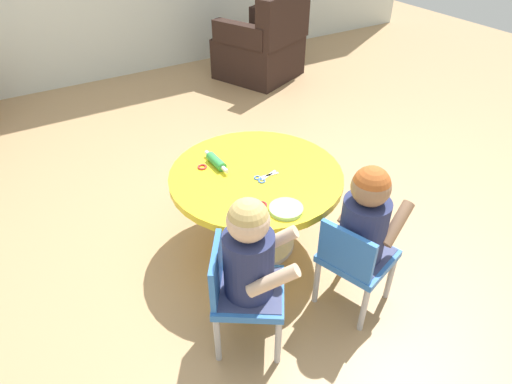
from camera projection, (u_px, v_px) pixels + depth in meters
name	position (u px, v px, depth m)	size (l,w,h in m)	color
ground_plane	(256.00, 243.00, 2.59)	(10.00, 10.00, 0.00)	tan
craft_table	(256.00, 191.00, 2.37)	(0.91, 0.91, 0.49)	silver
child_chair_left	(241.00, 290.00, 1.90)	(0.42, 0.42, 0.54)	#B7B7BC
seated_child_left	(250.00, 253.00, 1.77)	(0.44, 0.42, 0.51)	#3F4772
child_chair_right	(354.00, 259.00, 2.06)	(0.38, 0.38, 0.54)	#B7B7BC
seated_child_right	(366.00, 217.00, 1.95)	(0.41, 0.36, 0.51)	#3F4772
armchair_dark	(263.00, 47.00, 4.47)	(0.93, 0.94, 0.85)	black
rolling_pin	(216.00, 161.00, 2.35)	(0.05, 0.23, 0.05)	green
craft_scissors	(264.00, 178.00, 2.26)	(0.14, 0.08, 0.01)	silver
playdough_blob_0	(286.00, 209.00, 2.04)	(0.16, 0.16, 0.02)	#B2E58C
cookie_cutter_0	(261.00, 205.00, 2.08)	(0.06, 0.06, 0.01)	red
cookie_cutter_1	(202.00, 167.00, 2.34)	(0.05, 0.05, 0.01)	red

